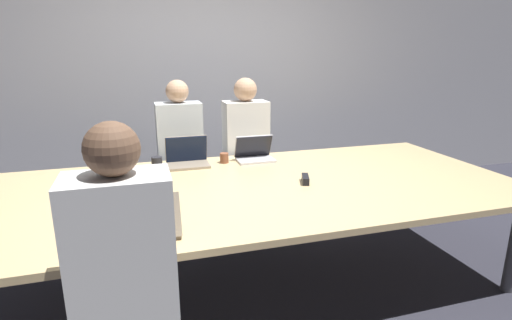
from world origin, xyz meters
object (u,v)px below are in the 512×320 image
at_px(person_near_left, 126,297).
at_px(cup_far_center, 224,158).
at_px(laptop_far_midleft, 187,157).
at_px(laptop_far_center, 254,153).
at_px(person_far_midleft, 181,159).
at_px(person_far_center, 246,155).
at_px(cup_far_midleft, 157,164).
at_px(cup_near_left, 89,230).
at_px(laptop_near_left, 143,225).
at_px(stapler, 305,179).

bearing_deg(person_near_left, cup_far_center, -115.15).
height_order(laptop_far_midleft, laptop_far_center, laptop_far_midleft).
height_order(person_near_left, cup_far_center, person_near_left).
distance_m(person_far_midleft, person_far_center, 0.60).
height_order(laptop_far_midleft, person_far_center, person_far_center).
distance_m(cup_far_midleft, person_far_center, 0.95).
height_order(cup_far_midleft, laptop_far_center, laptop_far_center).
bearing_deg(cup_near_left, person_near_left, -69.71).
height_order(laptop_near_left, person_near_left, person_near_left).
relative_size(cup_far_midleft, laptop_far_center, 0.33).
relative_size(laptop_near_left, cup_far_midleft, 3.45).
height_order(cup_near_left, cup_far_midleft, cup_far_midleft).
bearing_deg(cup_far_center, laptop_far_midleft, 176.93).
height_order(laptop_far_center, stapler, laptop_far_center).
xyz_separation_m(laptop_far_center, person_far_center, (0.03, 0.39, -0.12)).
bearing_deg(person_far_center, person_near_left, -117.60).
height_order(cup_near_left, cup_far_center, cup_near_left).
distance_m(laptop_far_midleft, stapler, 1.00).
relative_size(cup_far_midleft, stapler, 0.67).
relative_size(person_far_midleft, laptop_far_center, 4.43).
bearing_deg(person_near_left, cup_far_midleft, -97.92).
relative_size(laptop_far_center, cup_far_center, 3.83).
distance_m(person_far_center, cup_far_center, 0.50).
relative_size(laptop_near_left, person_far_center, 0.26).
bearing_deg(cup_far_midleft, laptop_far_center, 4.27).
bearing_deg(laptop_far_midleft, cup_far_midleft, -163.72).
bearing_deg(laptop_near_left, cup_far_midleft, -96.49).
relative_size(person_near_left, person_far_midleft, 1.00).
xyz_separation_m(person_near_left, person_far_midleft, (0.45, 2.08, -0.00)).
xyz_separation_m(cup_near_left, laptop_far_midleft, (0.63, 1.18, 0.02)).
height_order(person_far_midleft, laptop_far_center, person_far_midleft).
bearing_deg(laptop_far_center, laptop_far_midleft, 178.86).
relative_size(person_near_left, person_far_center, 1.00).
bearing_deg(cup_far_midleft, person_far_midleft, 65.71).
height_order(person_near_left, laptop_far_center, person_near_left).
height_order(cup_far_midleft, cup_far_center, cup_far_midleft).
xyz_separation_m(cup_near_left, person_far_center, (1.22, 1.55, -0.11)).
distance_m(laptop_near_left, person_near_left, 0.42).
distance_m(laptop_near_left, person_far_center, 1.89).
bearing_deg(laptop_far_midleft, person_far_center, 32.54).
xyz_separation_m(laptop_near_left, person_far_center, (0.97, 1.62, -0.12)).
bearing_deg(laptop_far_center, person_near_left, -122.17).
bearing_deg(laptop_far_center, laptop_near_left, -127.31).
height_order(person_far_midleft, cup_far_midleft, person_far_midleft).
bearing_deg(person_far_center, cup_near_left, -128.14).
bearing_deg(person_near_left, person_far_midleft, -102.24).
relative_size(person_near_left, laptop_far_center, 4.44).
bearing_deg(cup_far_center, laptop_far_center, 1.06).
bearing_deg(person_far_midleft, laptop_far_midleft, -88.75).
relative_size(laptop_far_midleft, person_far_midleft, 0.24).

